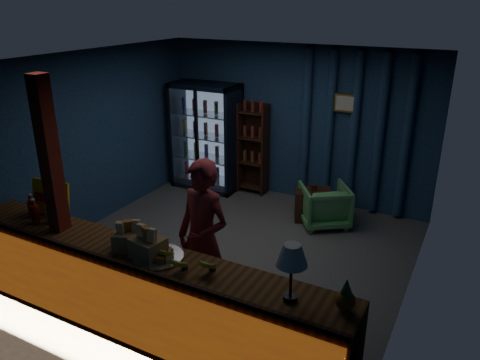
{
  "coord_description": "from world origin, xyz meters",
  "views": [
    {
      "loc": [
        2.77,
        -4.95,
        3.27
      ],
      "look_at": [
        0.23,
        -0.2,
        1.16
      ],
      "focal_mm": 35.0,
      "sensor_mm": 36.0,
      "label": 1
    }
  ],
  "objects_px": {
    "green_chair": "(324,205)",
    "table_lamp": "(292,257)",
    "shopkeeper": "(203,239)",
    "pastry_tray": "(158,255)"
  },
  "relations": [
    {
      "from": "shopkeeper",
      "to": "pastry_tray",
      "type": "xyz_separation_m",
      "value": [
        -0.1,
        -0.64,
        0.1
      ]
    },
    {
      "from": "shopkeeper",
      "to": "green_chair",
      "type": "height_order",
      "value": "shopkeeper"
    },
    {
      "from": "green_chair",
      "to": "table_lamp",
      "type": "height_order",
      "value": "table_lamp"
    },
    {
      "from": "shopkeeper",
      "to": "green_chair",
      "type": "distance_m",
      "value": 2.74
    },
    {
      "from": "green_chair",
      "to": "pastry_tray",
      "type": "bearing_deg",
      "value": 44.95
    },
    {
      "from": "green_chair",
      "to": "table_lamp",
      "type": "distance_m",
      "value": 3.53
    },
    {
      "from": "table_lamp",
      "to": "green_chair",
      "type": "bearing_deg",
      "value": 103.13
    },
    {
      "from": "shopkeeper",
      "to": "green_chair",
      "type": "xyz_separation_m",
      "value": [
        0.49,
        2.64,
        -0.56
      ]
    },
    {
      "from": "shopkeeper",
      "to": "table_lamp",
      "type": "relative_size",
      "value": 3.44
    },
    {
      "from": "pastry_tray",
      "to": "green_chair",
      "type": "bearing_deg",
      "value": 79.7
    }
  ]
}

